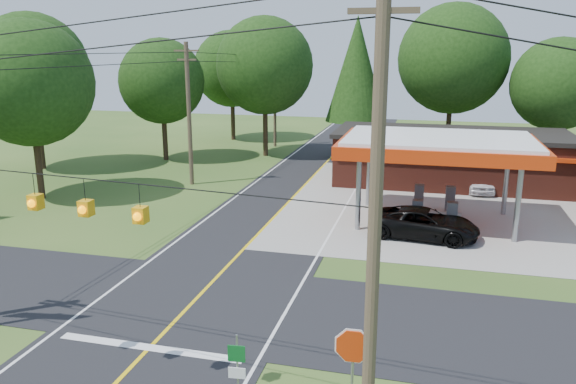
% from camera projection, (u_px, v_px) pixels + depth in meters
% --- Properties ---
extents(ground, '(120.00, 120.00, 0.00)m').
position_uv_depth(ground, '(194.00, 302.00, 21.85)').
color(ground, '#2F521D').
rests_on(ground, ground).
extents(main_highway, '(8.00, 120.00, 0.02)m').
position_uv_depth(main_highway, '(194.00, 302.00, 21.84)').
color(main_highway, black).
rests_on(main_highway, ground).
extents(cross_road, '(70.00, 7.00, 0.02)m').
position_uv_depth(cross_road, '(194.00, 301.00, 21.84)').
color(cross_road, black).
rests_on(cross_road, ground).
extents(lane_center_yellow, '(0.15, 110.00, 0.00)m').
position_uv_depth(lane_center_yellow, '(194.00, 301.00, 21.84)').
color(lane_center_yellow, yellow).
rests_on(lane_center_yellow, main_highway).
extents(gas_canopy, '(10.60, 7.40, 4.88)m').
position_uv_depth(gas_canopy, '(438.00, 148.00, 30.81)').
color(gas_canopy, gray).
rests_on(gas_canopy, ground).
extents(convenience_store, '(16.40, 7.55, 3.80)m').
position_uv_depth(convenience_store, '(450.00, 157.00, 40.53)').
color(convenience_store, maroon).
rests_on(convenience_store, ground).
extents(utility_pole_near_right, '(1.80, 0.30, 11.50)m').
position_uv_depth(utility_pole_near_right, '(375.00, 223.00, 11.99)').
color(utility_pole_near_right, '#473828').
rests_on(utility_pole_near_right, ground).
extents(utility_pole_far_left, '(1.80, 0.30, 10.00)m').
position_uv_depth(utility_pole_far_left, '(189.00, 112.00, 39.35)').
color(utility_pole_far_left, '#473828').
rests_on(utility_pole_far_left, ground).
extents(utility_pole_north, '(0.30, 0.30, 9.50)m').
position_uv_depth(utility_pole_north, '(275.00, 98.00, 55.05)').
color(utility_pole_north, '#473828').
rests_on(utility_pole_north, ground).
extents(overhead_beacons, '(17.04, 2.04, 1.03)m').
position_uv_depth(overhead_beacons, '(58.00, 179.00, 14.91)').
color(overhead_beacons, black).
rests_on(overhead_beacons, ground).
extents(treeline_backdrop, '(70.27, 51.59, 13.30)m').
position_uv_depth(treeline_backdrop, '(329.00, 76.00, 42.30)').
color(treeline_backdrop, '#332316').
rests_on(treeline_backdrop, ground).
extents(suv_car, '(6.16, 6.16, 1.55)m').
position_uv_depth(suv_car, '(424.00, 224.00, 28.99)').
color(suv_car, black).
rests_on(suv_car, ground).
extents(sedan_car, '(4.41, 4.41, 1.42)m').
position_uv_depth(sedan_car, '(479.00, 181.00, 38.49)').
color(sedan_car, white).
rests_on(sedan_car, ground).
extents(octagonal_stop_sign, '(0.99, 0.11, 2.91)m').
position_uv_depth(octagonal_stop_sign, '(353.00, 354.00, 13.97)').
color(octagonal_stop_sign, gray).
rests_on(octagonal_stop_sign, ground).
extents(route_sign_post, '(0.47, 0.11, 2.30)m').
position_uv_depth(route_sign_post, '(237.00, 367.00, 14.91)').
color(route_sign_post, gray).
rests_on(route_sign_post, ground).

